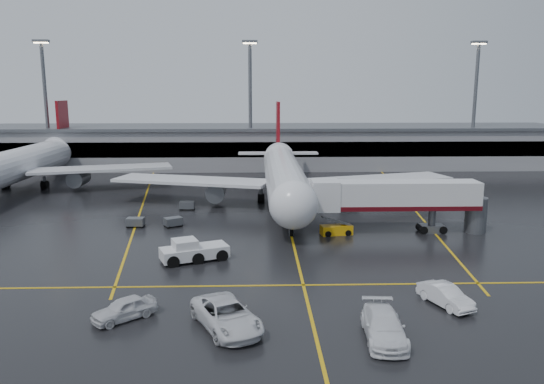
{
  "coord_description": "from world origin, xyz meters",
  "views": [
    {
      "loc": [
        -3.81,
        -62.85,
        15.8
      ],
      "look_at": [
        -2.0,
        -2.0,
        4.0
      ],
      "focal_mm": 34.5,
      "sensor_mm": 36.0,
      "label": 1
    }
  ],
  "objects": [
    {
      "name": "light_mast_mid",
      "position": [
        -5.0,
        42.0,
        14.47
      ],
      "size": [
        3.0,
        1.2,
        25.45
      ],
      "color": "#595B60",
      "rests_on": "ground"
    },
    {
      "name": "apron_line_right",
      "position": [
        18.0,
        10.0,
        0.01
      ],
      "size": [
        7.57,
        69.64,
        0.02
      ],
      "primitive_type": "cube",
      "rotation": [
        0.0,
        0.0,
        -0.1
      ],
      "color": "gold",
      "rests_on": "ground"
    },
    {
      "name": "ground",
      "position": [
        0.0,
        0.0,
        0.0
      ],
      "size": [
        220.0,
        220.0,
        0.0
      ],
      "primitive_type": "plane",
      "color": "black",
      "rests_on": "ground"
    },
    {
      "name": "apron_line_stop",
      "position": [
        0.0,
        -22.0,
        0.01
      ],
      "size": [
        60.0,
        0.25,
        0.02
      ],
      "primitive_type": "cube",
      "color": "gold",
      "rests_on": "ground"
    },
    {
      "name": "apron_line_centre",
      "position": [
        0.0,
        0.0,
        0.01
      ],
      "size": [
        0.25,
        90.0,
        0.02
      ],
      "primitive_type": "cube",
      "color": "gold",
      "rests_on": "ground"
    },
    {
      "name": "second_airliner",
      "position": [
        -42.0,
        21.7,
        4.21
      ],
      "size": [
        48.8,
        45.6,
        14.1
      ],
      "color": "silver",
      "rests_on": "ground"
    },
    {
      "name": "pushback_tractor",
      "position": [
        -9.91,
        -15.32,
        0.89
      ],
      "size": [
        6.74,
        4.67,
        2.24
      ],
      "color": "silver",
      "rests_on": "ground"
    },
    {
      "name": "baggage_cart_c",
      "position": [
        -13.25,
        6.44,
        0.63
      ],
      "size": [
        2.03,
        1.34,
        1.12
      ],
      "color": "#595B60",
      "rests_on": "ground"
    },
    {
      "name": "baggage_cart_b",
      "position": [
        -18.15,
        -2.59,
        0.63
      ],
      "size": [
        2.06,
        1.39,
        1.12
      ],
      "color": "#595B60",
      "rests_on": "ground"
    },
    {
      "name": "service_van_c",
      "position": [
        10.24,
        -26.44,
        0.79
      ],
      "size": [
        3.35,
        5.05,
        1.57
      ],
      "primitive_type": "imported",
      "rotation": [
        0.0,
        0.0,
        0.39
      ],
      "color": "white",
      "rests_on": "ground"
    },
    {
      "name": "service_van_d",
      "position": [
        -13.16,
        -28.15,
        0.78
      ],
      "size": [
        4.72,
        4.35,
        1.56
      ],
      "primitive_type": "imported",
      "rotation": [
        0.0,
        0.0,
        -0.88
      ],
      "color": "silver",
      "rests_on": "ground"
    },
    {
      "name": "service_van_a",
      "position": [
        -5.89,
        -29.84,
        0.96
      ],
      "size": [
        5.82,
        7.57,
        1.91
      ],
      "primitive_type": "imported",
      "rotation": [
        0.0,
        0.0,
        0.44
      ],
      "color": "silver",
      "rests_on": "ground"
    },
    {
      "name": "jet_bridge",
      "position": [
        11.87,
        -6.0,
        3.93
      ],
      "size": [
        19.9,
        3.4,
        6.05
      ],
      "color": "silver",
      "rests_on": "ground"
    },
    {
      "name": "terminal",
      "position": [
        0.0,
        47.93,
        4.32
      ],
      "size": [
        122.0,
        19.0,
        8.6
      ],
      "color": "gray",
      "rests_on": "ground"
    },
    {
      "name": "baggage_cart_a",
      "position": [
        -13.72,
        -2.6,
        0.63
      ],
      "size": [
        2.38,
        2.14,
        1.12
      ],
      "color": "#595B60",
      "rests_on": "ground"
    },
    {
      "name": "service_van_b",
      "position": [
        4.34,
        -31.67,
        0.89
      ],
      "size": [
        2.91,
        6.26,
        1.77
      ],
      "primitive_type": "imported",
      "rotation": [
        0.0,
        0.0,
        -0.07
      ],
      "color": "white",
      "rests_on": "ground"
    },
    {
      "name": "light_mast_right",
      "position": [
        40.0,
        42.0,
        14.47
      ],
      "size": [
        3.0,
        1.2,
        25.45
      ],
      "color": "#595B60",
      "rests_on": "ground"
    },
    {
      "name": "main_airliner",
      "position": [
        0.0,
        9.7,
        4.21
      ],
      "size": [
        48.8,
        45.6,
        14.1
      ],
      "color": "silver",
      "rests_on": "ground"
    },
    {
      "name": "apron_line_left",
      "position": [
        -20.0,
        10.0,
        0.01
      ],
      "size": [
        9.99,
        69.35,
        0.02
      ],
      "primitive_type": "cube",
      "rotation": [
        0.0,
        0.0,
        0.14
      ],
      "color": "gold",
      "rests_on": "ground"
    },
    {
      "name": "belt_loader",
      "position": [
        5.07,
        -6.57,
        0.54
      ],
      "size": [
        3.67,
        2.1,
        2.2
      ],
      "color": "#D8980B",
      "rests_on": "ground"
    },
    {
      "name": "light_mast_left",
      "position": [
        -45.0,
        42.0,
        14.47
      ],
      "size": [
        3.0,
        1.2,
        25.45
      ],
      "color": "#595B60",
      "rests_on": "ground"
    }
  ]
}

